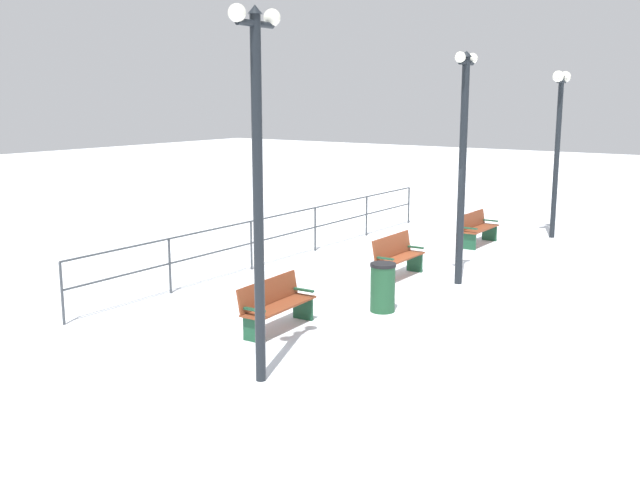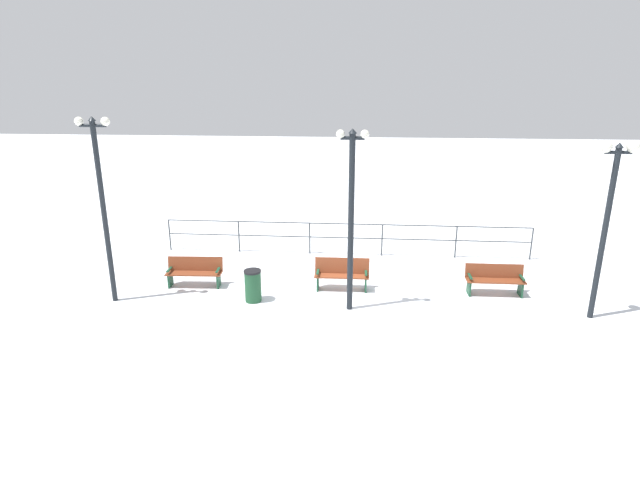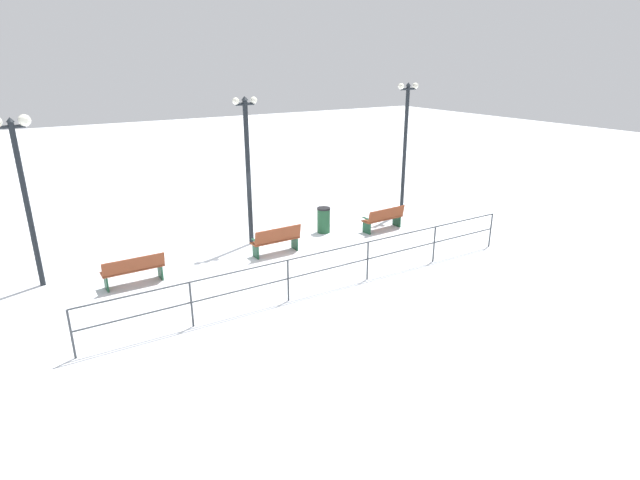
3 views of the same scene
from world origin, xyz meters
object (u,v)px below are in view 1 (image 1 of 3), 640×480
at_px(bench_third, 477,228).
at_px(lamppost_middle, 463,149).
at_px(bench_nearest, 276,304).
at_px(bench_second, 397,256).
at_px(lamppost_far, 559,125).
at_px(lamppost_near, 257,160).
at_px(trash_bin, 383,287).

height_order(bench_third, lamppost_middle, lamppost_middle).
relative_size(bench_nearest, bench_second, 1.04).
bearing_deg(bench_second, lamppost_middle, 10.46).
relative_size(bench_nearest, lamppost_far, 0.36).
xyz_separation_m(lamppost_near, lamppost_far, (0.00, 13.17, 0.04)).
relative_size(bench_second, lamppost_near, 0.32).
height_order(bench_nearest, lamppost_near, lamppost_near).
bearing_deg(lamppost_far, bench_third, -121.86).
height_order(lamppost_near, trash_bin, lamppost_near).
xyz_separation_m(lamppost_near, trash_bin, (-0.30, 3.97, -2.69)).
xyz_separation_m(lamppost_near, lamppost_middle, (0.00, 6.73, -0.25)).
relative_size(lamppost_far, trash_bin, 5.02).
relative_size(bench_second, lamppost_far, 0.35).
height_order(bench_nearest, bench_second, bench_second).
height_order(bench_nearest, bench_third, bench_nearest).
xyz_separation_m(bench_nearest, trash_bin, (0.98, 2.01, 0.00)).
xyz_separation_m(bench_third, lamppost_middle, (1.38, -4.22, 2.44)).
bearing_deg(bench_third, lamppost_far, 57.66).
xyz_separation_m(bench_second, lamppost_near, (1.37, -6.46, 2.66)).
bearing_deg(lamppost_far, lamppost_near, -90.00).
bearing_deg(lamppost_near, lamppost_far, 90.00).
distance_m(bench_third, lamppost_near, 11.36).
distance_m(lamppost_middle, lamppost_far, 6.44).
height_order(bench_third, lamppost_near, lamppost_near).
relative_size(lamppost_near, lamppost_far, 1.10).
bearing_deg(bench_nearest, trash_bin, 61.10).
relative_size(bench_nearest, trash_bin, 1.83).
xyz_separation_m(bench_third, lamppost_near, (1.38, -10.95, 2.69)).
relative_size(lamppost_near, lamppost_middle, 1.05).
relative_size(lamppost_near, trash_bin, 5.54).
height_order(bench_second, lamppost_near, lamppost_near).
xyz_separation_m(bench_second, lamppost_far, (1.37, 6.71, 2.70)).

